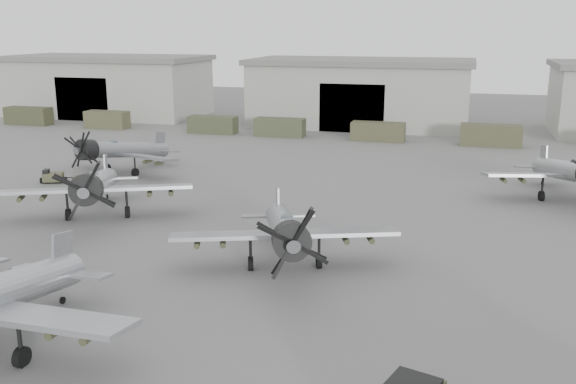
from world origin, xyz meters
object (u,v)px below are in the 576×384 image
aircraft_mid_2 (285,230)px  aircraft_far_0 (118,150)px  aircraft_far_1 (570,172)px  tug_trailer (69,177)px  aircraft_mid_1 (96,185)px

aircraft_mid_2 → aircraft_far_0: 27.67m
aircraft_mid_2 → aircraft_far_1: (16.68, 19.27, 0.03)m
tug_trailer → aircraft_far_1: bearing=-15.8°
aircraft_mid_2 → aircraft_far_0: size_ratio=1.03×
aircraft_mid_1 → tug_trailer: 12.24m
aircraft_mid_1 → aircraft_far_1: 34.44m
aircraft_mid_1 → aircraft_mid_2: (14.93, -5.58, -0.13)m
aircraft_mid_2 → aircraft_far_1: 25.48m
aircraft_far_0 → aircraft_far_1: bearing=17.7°
tug_trailer → aircraft_far_0: bearing=35.1°
aircraft_mid_1 → aircraft_far_1: bearing=-1.1°
aircraft_far_1 → tug_trailer: size_ratio=2.15×
aircraft_far_0 → tug_trailer: size_ratio=2.02×
aircraft_far_1 → tug_trailer: aircraft_far_1 is taller
aircraft_mid_1 → tug_trailer: (-8.22, 8.86, -1.93)m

